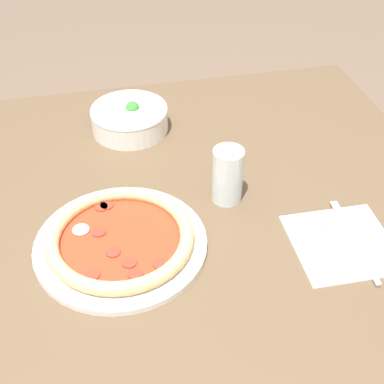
{
  "coord_description": "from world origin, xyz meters",
  "views": [
    {
      "loc": [
        -0.14,
        -0.76,
        1.47
      ],
      "look_at": [
        0.03,
        0.04,
        0.79
      ],
      "focal_mm": 50.0,
      "sensor_mm": 36.0,
      "label": 1
    }
  ],
  "objects_px": {
    "fork": "(329,245)",
    "knife": "(356,244)",
    "pizza": "(120,240)",
    "bowl": "(130,118)",
    "glass": "(228,175)"
  },
  "relations": [
    {
      "from": "bowl",
      "to": "glass",
      "type": "height_order",
      "value": "glass"
    },
    {
      "from": "glass",
      "to": "fork",
      "type": "bearing_deg",
      "value": -49.88
    },
    {
      "from": "fork",
      "to": "glass",
      "type": "height_order",
      "value": "glass"
    },
    {
      "from": "knife",
      "to": "glass",
      "type": "distance_m",
      "value": 0.27
    },
    {
      "from": "bowl",
      "to": "fork",
      "type": "relative_size",
      "value": 1.05
    },
    {
      "from": "pizza",
      "to": "bowl",
      "type": "relative_size",
      "value": 1.74
    },
    {
      "from": "fork",
      "to": "knife",
      "type": "xyz_separation_m",
      "value": [
        0.05,
        -0.01,
        -0.0
      ]
    },
    {
      "from": "fork",
      "to": "knife",
      "type": "relative_size",
      "value": 0.78
    },
    {
      "from": "pizza",
      "to": "bowl",
      "type": "bearing_deg",
      "value": 79.94
    },
    {
      "from": "knife",
      "to": "fork",
      "type": "bearing_deg",
      "value": 84.89
    },
    {
      "from": "bowl",
      "to": "fork",
      "type": "height_order",
      "value": "bowl"
    },
    {
      "from": "pizza",
      "to": "bowl",
      "type": "height_order",
      "value": "bowl"
    },
    {
      "from": "pizza",
      "to": "fork",
      "type": "bearing_deg",
      "value": -12.51
    },
    {
      "from": "pizza",
      "to": "glass",
      "type": "height_order",
      "value": "glass"
    },
    {
      "from": "pizza",
      "to": "knife",
      "type": "bearing_deg",
      "value": -12.08
    }
  ]
}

